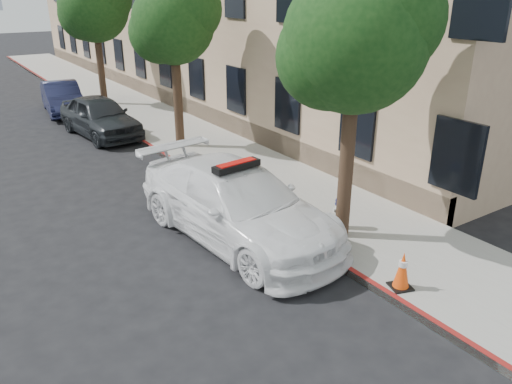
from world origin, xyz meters
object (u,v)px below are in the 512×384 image
Objects in this scene: parked_car_far at (62,98)px; parked_car_mid at (100,116)px; police_car at (237,204)px; fire_hydrant at (340,213)px; traffic_cone at (402,270)px.

parked_car_mid is at bearing -80.77° from parked_car_far.
parked_car_far is at bearing 84.74° from police_car.
fire_hydrant is at bearing -75.74° from parked_car_far.
parked_car_far is (-0.12, 14.35, -0.14)m from police_car.
fire_hydrant is 2.54m from traffic_cone.
police_car reaches higher than parked_car_mid.
parked_car_far is 17.95m from traffic_cone.
traffic_cone is at bearing -91.18° from parked_car_mid.
parked_car_far is at bearing 86.60° from parked_car_mid.
parked_car_mid is 1.07× the size of parked_car_far.
fire_hydrant is (1.99, -1.13, -0.30)m from police_car.
police_car is 8.02× the size of traffic_cone.
parked_car_mid reaches higher than traffic_cone.
parked_car_mid is at bearing 123.40° from fire_hydrant.
police_car is at bearing -83.02° from parked_car_far.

